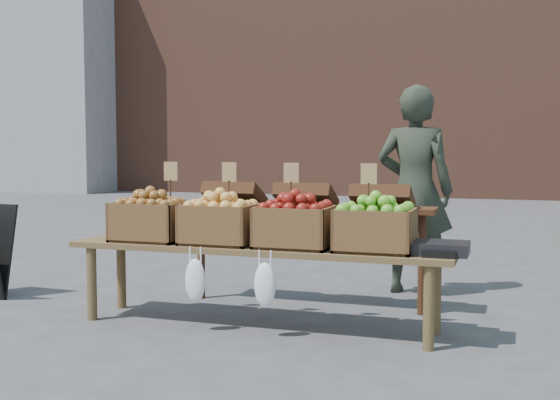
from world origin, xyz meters
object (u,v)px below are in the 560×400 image
(crate_russet_pears, at_px, (220,224))
(crate_green_apples, at_px, (375,230))
(crate_red_apples, at_px, (295,227))
(crate_golden_apples, at_px, (151,221))
(weighing_scale, at_px, (441,248))
(vendor, at_px, (415,190))
(display_bench, at_px, (257,286))
(back_table, at_px, (306,240))

(crate_russet_pears, relative_size, crate_green_apples, 1.00)
(crate_red_apples, height_order, crate_green_apples, same)
(crate_golden_apples, relative_size, weighing_scale, 1.47)
(vendor, xyz_separation_m, crate_golden_apples, (-1.70, -1.48, -0.17))
(display_bench, bearing_deg, back_table, 79.00)
(vendor, height_order, crate_green_apples, vendor)
(display_bench, distance_m, crate_golden_apples, 0.93)
(display_bench, bearing_deg, crate_golden_apples, 180.00)
(back_table, relative_size, display_bench, 0.78)
(vendor, bearing_deg, display_bench, 64.24)
(display_bench, bearing_deg, crate_russet_pears, 180.00)
(display_bench, bearing_deg, crate_red_apples, 0.00)
(crate_red_apples, bearing_deg, crate_green_apples, 0.00)
(crate_green_apples, bearing_deg, crate_golden_apples, 180.00)
(crate_russet_pears, xyz_separation_m, crate_red_apples, (0.55, 0.00, 0.00))
(back_table, bearing_deg, vendor, 45.85)
(crate_red_apples, bearing_deg, display_bench, 180.00)
(display_bench, distance_m, crate_red_apples, 0.51)
(crate_red_apples, relative_size, weighing_scale, 1.47)
(display_bench, xyz_separation_m, crate_russet_pears, (-0.28, 0.00, 0.42))
(vendor, distance_m, weighing_scale, 1.55)
(crate_russet_pears, distance_m, weighing_scale, 1.53)
(back_table, height_order, crate_golden_apples, back_table)
(crate_green_apples, distance_m, weighing_scale, 0.44)
(vendor, bearing_deg, crate_green_apples, 92.89)
(back_table, xyz_separation_m, weighing_scale, (1.11, -0.72, 0.09))
(crate_green_apples, bearing_deg, vendor, 88.00)
(vendor, relative_size, crate_green_apples, 3.53)
(crate_red_apples, distance_m, weighing_scale, 0.98)
(vendor, xyz_separation_m, back_table, (-0.74, -0.76, -0.36))
(crate_golden_apples, xyz_separation_m, weighing_scale, (2.08, 0.00, -0.10))
(back_table, xyz_separation_m, crate_red_apples, (0.14, -0.72, 0.19))
(crate_red_apples, bearing_deg, vendor, 67.86)
(crate_green_apples, bearing_deg, crate_russet_pears, 180.00)
(display_bench, bearing_deg, crate_green_apples, 0.00)
(crate_golden_apples, height_order, crate_red_apples, same)
(vendor, xyz_separation_m, weighing_scale, (0.37, -1.48, -0.27))
(crate_russet_pears, bearing_deg, display_bench, 0.00)
(vendor, bearing_deg, crate_russet_pears, 56.99)
(vendor, xyz_separation_m, crate_red_apples, (-0.60, -1.48, -0.17))
(back_table, relative_size, crate_green_apples, 4.20)
(vendor, relative_size, crate_golden_apples, 3.53)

